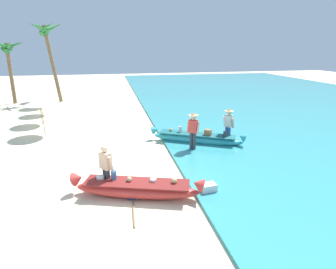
{
  "coord_description": "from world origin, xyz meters",
  "views": [
    {
      "loc": [
        -0.48,
        -7.84,
        4.32
      ],
      "look_at": [
        1.71,
        2.61,
        0.9
      ],
      "focal_mm": 29.19,
      "sensor_mm": 36.0,
      "label": 1
    }
  ],
  "objects_px": {
    "person_vendor_assistant": "(228,123)",
    "palm_tree_leaning_seaward": "(7,51)",
    "boat_red_foreground": "(137,188)",
    "cooler_box": "(209,189)",
    "paddle": "(133,206)",
    "person_vendor_hatted": "(193,129)",
    "palm_tree_tall_inland": "(47,37)",
    "person_tourist_customer": "(106,166)",
    "boat_cyan_midground": "(197,138)"
  },
  "relations": [
    {
      "from": "boat_red_foreground",
      "to": "cooler_box",
      "type": "bearing_deg",
      "value": -7.21
    },
    {
      "from": "person_vendor_hatted",
      "to": "palm_tree_leaning_seaward",
      "type": "xyz_separation_m",
      "value": [
        -10.89,
        13.19,
        3.05
      ]
    },
    {
      "from": "person_vendor_assistant",
      "to": "paddle",
      "type": "bearing_deg",
      "value": -136.6
    },
    {
      "from": "person_tourist_customer",
      "to": "person_vendor_assistant",
      "type": "bearing_deg",
      "value": 32.33
    },
    {
      "from": "boat_cyan_midground",
      "to": "palm_tree_leaning_seaward",
      "type": "xyz_separation_m",
      "value": [
        -11.37,
        12.3,
        3.78
      ]
    },
    {
      "from": "palm_tree_leaning_seaward",
      "to": "boat_cyan_midground",
      "type": "bearing_deg",
      "value": -47.26
    },
    {
      "from": "boat_cyan_midground",
      "to": "person_vendor_hatted",
      "type": "distance_m",
      "value": 1.25
    },
    {
      "from": "boat_red_foreground",
      "to": "palm_tree_leaning_seaward",
      "type": "height_order",
      "value": "palm_tree_leaning_seaward"
    },
    {
      "from": "palm_tree_tall_inland",
      "to": "paddle",
      "type": "height_order",
      "value": "palm_tree_tall_inland"
    },
    {
      "from": "person_vendor_assistant",
      "to": "palm_tree_leaning_seaward",
      "type": "distance_m",
      "value": 18.16
    },
    {
      "from": "boat_cyan_midground",
      "to": "palm_tree_leaning_seaward",
      "type": "bearing_deg",
      "value": 132.74
    },
    {
      "from": "person_vendor_assistant",
      "to": "paddle",
      "type": "relative_size",
      "value": 1.1
    },
    {
      "from": "person_vendor_hatted",
      "to": "boat_cyan_midground",
      "type": "bearing_deg",
      "value": 61.83
    },
    {
      "from": "person_vendor_assistant",
      "to": "palm_tree_leaning_seaward",
      "type": "xyz_separation_m",
      "value": [
        -12.81,
        12.49,
        3.09
      ]
    },
    {
      "from": "palm_tree_tall_inland",
      "to": "cooler_box",
      "type": "height_order",
      "value": "palm_tree_tall_inland"
    },
    {
      "from": "paddle",
      "to": "boat_red_foreground",
      "type": "bearing_deg",
      "value": 73.36
    },
    {
      "from": "boat_red_foreground",
      "to": "cooler_box",
      "type": "relative_size",
      "value": 8.74
    },
    {
      "from": "paddle",
      "to": "person_vendor_hatted",
      "type": "bearing_deg",
      "value": 53.03
    },
    {
      "from": "person_vendor_hatted",
      "to": "cooler_box",
      "type": "xyz_separation_m",
      "value": [
        -0.57,
        -3.59,
        -0.84
      ]
    },
    {
      "from": "boat_red_foreground",
      "to": "palm_tree_leaning_seaward",
      "type": "bearing_deg",
      "value": 116.25
    },
    {
      "from": "palm_tree_tall_inland",
      "to": "paddle",
      "type": "distance_m",
      "value": 18.58
    },
    {
      "from": "person_vendor_hatted",
      "to": "person_vendor_assistant",
      "type": "bearing_deg",
      "value": 20.01
    },
    {
      "from": "boat_cyan_midground",
      "to": "person_vendor_hatted",
      "type": "height_order",
      "value": "person_vendor_hatted"
    },
    {
      "from": "person_vendor_assistant",
      "to": "paddle",
      "type": "distance_m",
      "value": 6.72
    },
    {
      "from": "person_vendor_hatted",
      "to": "palm_tree_leaning_seaward",
      "type": "distance_m",
      "value": 17.38
    },
    {
      "from": "palm_tree_tall_inland",
      "to": "person_tourist_customer",
      "type": "bearing_deg",
      "value": -75.02
    },
    {
      "from": "boat_cyan_midground",
      "to": "person_tourist_customer",
      "type": "height_order",
      "value": "person_tourist_customer"
    },
    {
      "from": "person_vendor_hatted",
      "to": "palm_tree_leaning_seaward",
      "type": "height_order",
      "value": "palm_tree_leaning_seaward"
    },
    {
      "from": "palm_tree_tall_inland",
      "to": "paddle",
      "type": "relative_size",
      "value": 4.15
    },
    {
      "from": "boat_cyan_midground",
      "to": "person_vendor_assistant",
      "type": "height_order",
      "value": "person_vendor_assistant"
    },
    {
      "from": "person_vendor_hatted",
      "to": "palm_tree_tall_inland",
      "type": "bearing_deg",
      "value": 120.82
    },
    {
      "from": "boat_red_foreground",
      "to": "person_vendor_assistant",
      "type": "bearing_deg",
      "value": 40.69
    },
    {
      "from": "cooler_box",
      "to": "paddle",
      "type": "distance_m",
      "value": 2.37
    },
    {
      "from": "boat_red_foreground",
      "to": "palm_tree_leaning_seaward",
      "type": "relative_size",
      "value": 0.81
    },
    {
      "from": "boat_cyan_midground",
      "to": "palm_tree_leaning_seaward",
      "type": "distance_m",
      "value": 17.17
    },
    {
      "from": "boat_red_foreground",
      "to": "boat_cyan_midground",
      "type": "xyz_separation_m",
      "value": [
        3.23,
        4.2,
        -0.0
      ]
    },
    {
      "from": "person_tourist_customer",
      "to": "palm_tree_tall_inland",
      "type": "distance_m",
      "value": 17.19
    },
    {
      "from": "person_vendor_hatted",
      "to": "palm_tree_leaning_seaward",
      "type": "relative_size",
      "value": 0.35
    },
    {
      "from": "person_vendor_assistant",
      "to": "boat_red_foreground",
      "type": "bearing_deg",
      "value": -139.31
    },
    {
      "from": "person_tourist_customer",
      "to": "palm_tree_leaning_seaward",
      "type": "distance_m",
      "value": 17.86
    },
    {
      "from": "person_tourist_customer",
      "to": "person_vendor_assistant",
      "type": "height_order",
      "value": "person_vendor_assistant"
    },
    {
      "from": "boat_cyan_midground",
      "to": "person_vendor_hatted",
      "type": "bearing_deg",
      "value": -118.17
    },
    {
      "from": "palm_tree_tall_inland",
      "to": "paddle",
      "type": "xyz_separation_m",
      "value": [
        5.01,
        -17.16,
        -5.06
      ]
    },
    {
      "from": "boat_cyan_midground",
      "to": "palm_tree_leaning_seaward",
      "type": "height_order",
      "value": "palm_tree_leaning_seaward"
    },
    {
      "from": "person_vendor_hatted",
      "to": "palm_tree_tall_inland",
      "type": "height_order",
      "value": "palm_tree_tall_inland"
    },
    {
      "from": "cooler_box",
      "to": "palm_tree_leaning_seaward",
      "type": "bearing_deg",
      "value": 114.02
    },
    {
      "from": "person_vendor_hatted",
      "to": "paddle",
      "type": "bearing_deg",
      "value": -126.97
    },
    {
      "from": "boat_cyan_midground",
      "to": "person_tourist_customer",
      "type": "xyz_separation_m",
      "value": [
        -4.1,
        -3.7,
        0.6
      ]
    },
    {
      "from": "boat_cyan_midground",
      "to": "paddle",
      "type": "distance_m",
      "value": 5.85
    },
    {
      "from": "person_tourist_customer",
      "to": "palm_tree_leaning_seaward",
      "type": "xyz_separation_m",
      "value": [
        -7.27,
        16.0,
        3.19
      ]
    }
  ]
}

